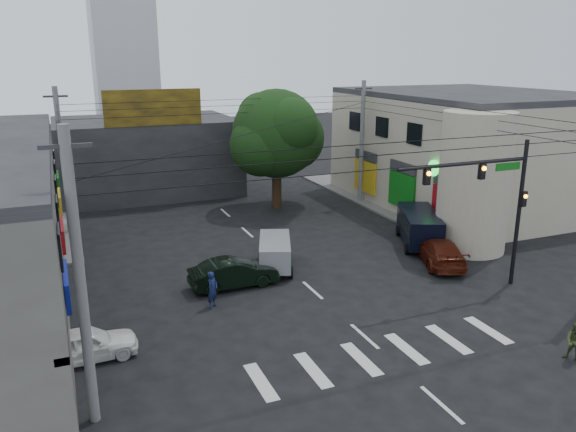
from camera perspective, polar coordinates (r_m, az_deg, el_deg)
ground at (r=25.80m, az=4.40°, el=-9.18°), size 160.00×160.00×0.00m
sidewalk_far_right at (r=49.43m, az=13.73°, el=2.85°), size 16.00×16.00×0.15m
building_right at (r=44.84m, az=17.81°, el=6.34°), size 14.00×18.00×8.00m
corner_column at (r=33.64m, az=18.39°, el=3.26°), size 4.00×4.00×8.00m
building_far at (r=47.90m, az=-14.18°, el=5.99°), size 14.00×10.00×6.00m
billboard at (r=42.54m, az=-13.55°, el=10.67°), size 7.00×0.30×2.60m
street_tree at (r=40.88m, az=-1.19°, el=8.32°), size 6.40×6.40×8.70m
traffic_gantry at (r=27.76m, az=20.18°, el=2.26°), size 7.10×0.35×7.20m
utility_pole_near_left at (r=17.46m, az=-20.34°, el=-6.43°), size 0.32×0.32×9.20m
utility_pole_far_left at (r=37.30m, az=-21.89°, el=5.06°), size 0.32×0.32×9.20m
utility_pole_far_right at (r=42.90m, az=7.50°, el=7.37°), size 0.32×0.32×9.20m
dark_sedan at (r=27.67m, az=-5.52°, el=-5.79°), size 1.74×4.42×1.43m
white_compact at (r=22.65m, az=-19.85°, el=-12.15°), size 1.80×3.87×1.28m
maroon_sedan at (r=31.60m, az=15.14°, el=-3.50°), size 5.24×6.17×1.40m
silver_minivan at (r=29.75m, az=-1.34°, el=-3.92°), size 4.85×4.11×1.63m
navy_van at (r=34.34m, az=13.18°, el=-1.25°), size 6.52×5.78×2.02m
traffic_officer at (r=25.57m, az=-7.67°, el=-7.42°), size 1.03×1.03×1.71m
pedestrian_olive at (r=23.76m, az=27.18°, el=-11.32°), size 1.17×1.13×1.53m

